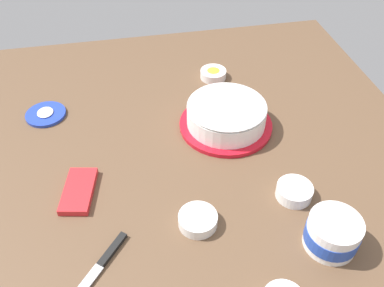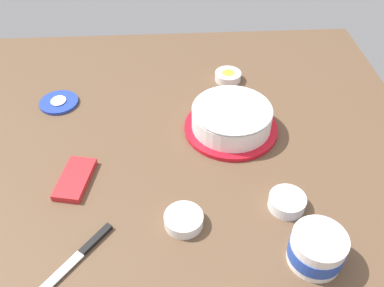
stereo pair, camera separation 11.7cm
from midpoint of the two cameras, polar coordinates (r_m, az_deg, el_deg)
The scene contains 9 objects.
ground_plane at distance 1.16m, azimuth -0.31°, elevation -3.25°, with size 1.54×1.54×0.00m, color brown.
frosted_cake at distance 1.26m, azimuth 8.20°, elevation 3.34°, with size 0.29×0.29×0.09m.
frosting_tub at distance 1.00m, azimuth 20.34°, elevation -13.70°, with size 0.13×0.13×0.09m.
frosting_tub_lid at distance 1.42m, azimuth -15.79°, elevation 5.45°, with size 0.13×0.13×0.02m.
spreading_knife at distance 1.00m, azimuth -11.87°, elevation -14.94°, with size 0.20×0.16×0.01m.
sprinkle_bowl_blue at distance 1.09m, azimuth 16.12°, elevation -7.95°, with size 0.09×0.09×0.03m.
sprinkle_bowl_yellow at distance 1.49m, azimuth 7.31°, elevation 9.23°, with size 0.09×0.09×0.03m.
sprinkle_bowl_green at distance 1.02m, azimuth 2.19°, elevation -10.71°, with size 0.10×0.10×0.03m.
candy_box_lower at distance 1.14m, azimuth -13.14°, elevation -4.96°, with size 0.15×0.08×0.02m, color red.
Camera 2 is at (-0.81, -0.02, 0.84)m, focal length 38.38 mm.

